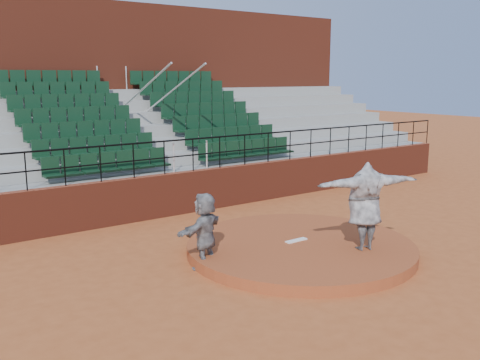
{
  "coord_description": "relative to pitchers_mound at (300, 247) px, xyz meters",
  "views": [
    {
      "loc": [
        -8.46,
        -9.2,
        4.21
      ],
      "look_at": [
        0.0,
        2.5,
        1.4
      ],
      "focal_mm": 40.0,
      "sensor_mm": 36.0,
      "label": 1
    }
  ],
  "objects": [
    {
      "name": "fielder",
      "position": [
        -2.41,
        0.5,
        0.73
      ],
      "size": [
        1.64,
        1.17,
        1.71
      ],
      "primitive_type": "imported",
      "rotation": [
        0.0,
        0.0,
        3.61
      ],
      "color": "black",
      "rests_on": "ground"
    },
    {
      "name": "press_box_facade",
      "position": [
        0.0,
        12.6,
        3.43
      ],
      "size": [
        24.0,
        3.0,
        7.1
      ],
      "primitive_type": "cube",
      "color": "maroon",
      "rests_on": "ground"
    },
    {
      "name": "pitchers_mound",
      "position": [
        0.0,
        0.0,
        0.0
      ],
      "size": [
        5.5,
        5.5,
        0.25
      ],
      "primitive_type": "cylinder",
      "color": "#994522",
      "rests_on": "ground"
    },
    {
      "name": "pitcher",
      "position": [
        0.86,
        -1.22,
        1.15
      ],
      "size": [
        2.62,
        1.43,
        2.06
      ],
      "primitive_type": "imported",
      "rotation": [
        0.0,
        0.0,
        2.83
      ],
      "color": "black",
      "rests_on": "pitchers_mound"
    },
    {
      "name": "ground",
      "position": [
        0.0,
        0.0,
        -0.12
      ],
      "size": [
        90.0,
        90.0,
        0.0
      ],
      "primitive_type": "plane",
      "color": "#A95226",
      "rests_on": "ground"
    },
    {
      "name": "pitching_rubber",
      "position": [
        0.0,
        0.15,
        0.14
      ],
      "size": [
        0.6,
        0.15,
        0.03
      ],
      "primitive_type": "cube",
      "color": "white",
      "rests_on": "pitchers_mound"
    },
    {
      "name": "boundary_wall",
      "position": [
        0.0,
        5.0,
        0.53
      ],
      "size": [
        24.0,
        0.3,
        1.3
      ],
      "primitive_type": "cube",
      "color": "maroon",
      "rests_on": "ground"
    },
    {
      "name": "seating_deck",
      "position": [
        0.0,
        8.64,
        1.33
      ],
      "size": [
        24.0,
        5.97,
        4.63
      ],
      "color": "gray",
      "rests_on": "ground"
    },
    {
      "name": "wall_railing",
      "position": [
        0.0,
        5.0,
        1.9
      ],
      "size": [
        24.04,
        0.05,
        1.03
      ],
      "color": "black",
      "rests_on": "boundary_wall"
    }
  ]
}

